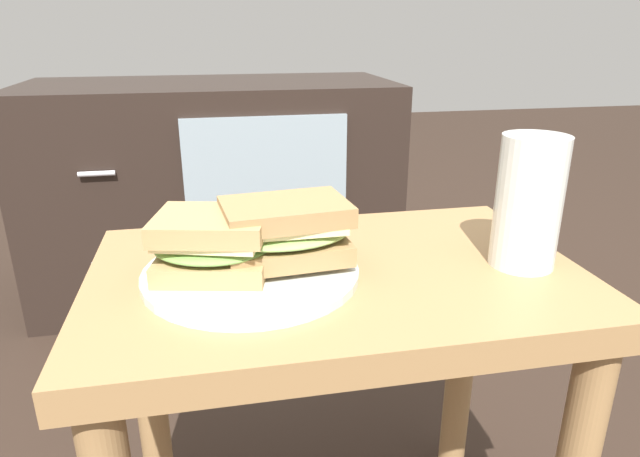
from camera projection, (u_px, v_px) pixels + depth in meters
name	position (u px, v px, depth m)	size (l,w,h in m)	color
side_table	(335.00, 336.00, 0.67)	(0.56, 0.36, 0.46)	#A37A4C
tv_cabinet	(217.00, 189.00, 1.55)	(0.96, 0.46, 0.58)	black
plate	(251.00, 273.00, 0.62)	(0.24, 0.24, 0.01)	silver
sandwich_front	(212.00, 244.00, 0.60)	(0.14, 0.12, 0.07)	tan
sandwich_back	(286.00, 232.00, 0.61)	(0.15, 0.11, 0.07)	#9E7A4C
beer_glass	(528.00, 203.00, 0.63)	(0.07, 0.07, 0.15)	silver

